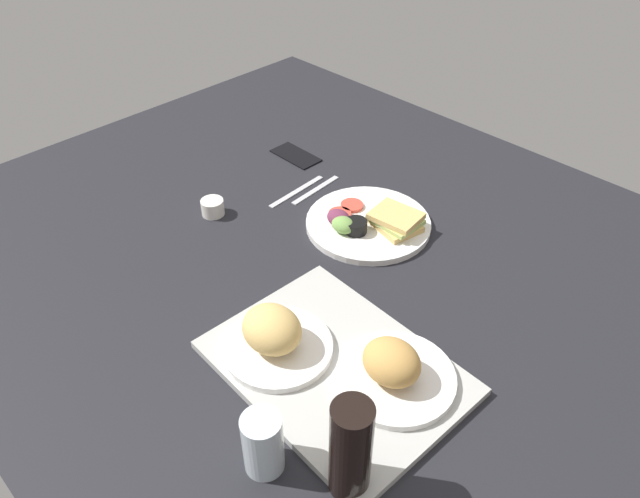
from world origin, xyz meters
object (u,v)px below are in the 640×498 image
knife (297,191)px  cell_phone (296,155)px  bread_plate_far (274,336)px  fork (316,190)px  bread_plate_near (393,369)px  soda_bottle (351,450)px  espresso_cup (213,207)px  plate_with_salad (369,222)px  drinking_glass (263,443)px  serving_tray (335,367)px

knife → cell_phone: (13.43, -12.27, 0.15)cm
bread_plate_far → knife: (37.57, -40.79, -4.99)cm
fork → cell_phone: (16.43, -8.27, 0.15)cm
cell_phone → bread_plate_near: bearing=149.3°
bread_plate_far → soda_bottle: soda_bottle is taller
espresso_cup → bread_plate_near: bearing=171.6°
knife → bread_plate_near: bearing=58.7°
soda_bottle → plate_with_salad: bearing=-51.3°
soda_bottle → espresso_cup: bearing=-21.7°
plate_with_salad → drinking_glass: (-29.69, 58.67, 4.10)cm
serving_tray → bread_plate_far: 12.58cm
drinking_glass → fork: 79.33cm
serving_tray → bread_plate_far: size_ratio=2.19×
drinking_glass → soda_bottle: bearing=-149.7°
serving_tray → plate_with_salad: size_ratio=1.50×
bread_plate_near → plate_with_salad: bread_plate_near is taller
serving_tray → plate_with_salad: bearing=-56.6°
bread_plate_near → cell_phone: 83.32cm
soda_bottle → knife: bearing=-37.6°
fork → knife: bearing=-40.6°
drinking_glass → knife: drinking_glass is taller
serving_tray → drinking_glass: bearing=103.7°
bread_plate_near → serving_tray: bearing=25.2°
cell_phone → drinking_glass: bearing=134.5°
espresso_cup → fork: (-10.39, -25.29, -1.75)cm
serving_tray → bread_plate_near: size_ratio=2.10×
fork → knife: size_ratio=0.89×
bread_plate_near → bread_plate_far: size_ratio=1.04×
soda_bottle → serving_tray: bearing=-40.7°
soda_bottle → fork: 82.97cm
drinking_glass → soda_bottle: soda_bottle is taller
cell_phone → fork: bearing=153.8°
serving_tray → drinking_glass: (-5.28, 21.63, 4.95)cm
fork → cell_phone: 18.39cm
fork → serving_tray: bearing=45.1°
cell_phone → plate_with_salad: bearing=164.5°
bread_plate_near → espresso_cup: bread_plate_near is taller
serving_tray → plate_with_salad: (24.41, -37.03, 0.85)cm
bread_plate_far → soda_bottle: size_ratio=1.08×
serving_tray → espresso_cup: espresso_cup is taller
drinking_glass → soda_bottle: 14.20cm
serving_tray → cell_phone: size_ratio=3.13×
plate_with_salad → fork: 20.84cm
bread_plate_near → plate_with_salad: (34.07, -32.48, -2.97)cm
serving_tray → espresso_cup: size_ratio=8.04×
bread_plate_near → knife: bread_plate_near is taller
bread_plate_far → fork: 56.80cm
soda_bottle → fork: size_ratio=1.12×
soda_bottle → knife: (65.16, -50.17, -9.26)cm
bread_plate_far → soda_bottle: (-27.59, 9.38, 4.27)cm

